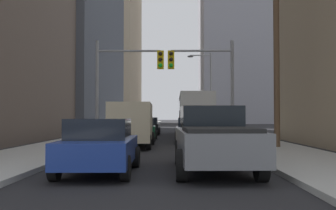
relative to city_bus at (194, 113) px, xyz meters
name	(u,v)px	position (x,y,z in m)	size (l,w,h in m)	color
sidewalk_left	(131,128)	(-7.40, 19.43, -1.85)	(3.56, 160.00, 0.15)	#9E9E99
sidewalk_right	(207,128)	(2.79, 19.43, -1.85)	(3.56, 160.00, 0.15)	#9E9E99
city_bus	(194,113)	(0.00, 0.00, 0.00)	(2.67, 11.52, 3.40)	silver
pickup_truck_grey	(213,139)	(-0.65, -21.96, -1.00)	(2.20, 5.46, 1.90)	slate
cargo_van_beige	(132,122)	(-3.94, -13.04, -0.64)	(2.16, 5.27, 2.26)	#C6B793
sedan_blue	(100,146)	(-3.84, -22.51, -1.16)	(1.95, 4.25, 1.52)	navy
sedan_silver	(191,130)	(-0.72, -9.44, -1.16)	(1.95, 4.22, 1.52)	#B7BABF
sedan_green	(142,129)	(-3.91, -7.18, -1.16)	(1.96, 4.27, 1.52)	#195938
sedan_black	(149,126)	(-3.95, 1.05, -1.16)	(1.95, 4.21, 1.52)	black
traffic_signal_near_left	(126,74)	(-4.53, -10.65, 2.12)	(3.96, 0.44, 6.00)	gray
traffic_signal_near_right	(204,74)	(-0.02, -10.65, 2.12)	(3.82, 0.44, 6.00)	gray
utility_pole_right	(276,47)	(3.14, -14.54, 3.01)	(2.20, 0.28, 9.34)	brown
street_lamp_right	(207,85)	(1.36, 3.21, 2.60)	(2.26, 0.32, 7.50)	gray
building_left_far_tower	(103,3)	(-18.44, 59.75, 26.82)	(15.97, 29.74, 57.50)	tan
building_right_far_highrise	(249,22)	(16.77, 62.23, 22.80)	(23.50, 19.26, 49.46)	#93939E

